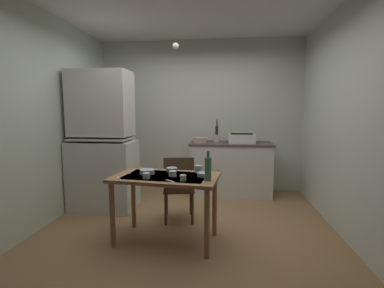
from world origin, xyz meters
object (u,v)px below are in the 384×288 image
mixing_bowl_counter (200,140)px  serving_bowl_wide (172,170)px  glass_bottle (208,168)px  dining_table (166,186)px  hutch_cabinet (103,146)px  mug_tall (199,169)px  hand_pump (217,132)px  sink_basin (242,138)px  chair_far_side (179,187)px

mixing_bowl_counter → serving_bowl_wide: size_ratio=1.87×
glass_bottle → dining_table: bearing=162.1°
hutch_cabinet → dining_table: hutch_cabinet is taller
mug_tall → glass_bottle: bearing=-70.0°
mug_tall → hand_pump: bearing=84.6°
hutch_cabinet → glass_bottle: 1.94m
hutch_cabinet → dining_table: bearing=-39.8°
mixing_bowl_counter → dining_table: mixing_bowl_counter is taller
serving_bowl_wide → hand_pump: bearing=74.0°
hutch_cabinet → hand_pump: size_ratio=5.17×
hutch_cabinet → sink_basin: (2.06, 0.90, 0.04)m
dining_table → glass_bottle: (0.47, -0.15, 0.24)m
glass_bottle → sink_basin: bearing=77.1°
chair_far_side → sink_basin: bearing=55.8°
sink_basin → mixing_bowl_counter: sink_basin is taller
serving_bowl_wide → glass_bottle: 0.59m
sink_basin → dining_table: (-0.93, -1.84, -0.34)m
hutch_cabinet → mug_tall: hutch_cabinet is taller
chair_far_side → glass_bottle: (0.42, -0.71, 0.41)m
hand_pump → serving_bowl_wide: size_ratio=3.06×
hand_pump → chair_far_side: bearing=-108.7°
hand_pump → chair_far_side: 1.53m
hutch_cabinet → hand_pump: hutch_cabinet is taller
mixing_bowl_counter → chair_far_side: bearing=-97.9°
dining_table → serving_bowl_wide: serving_bowl_wide is taller
sink_basin → serving_bowl_wide: bearing=-119.0°
hutch_cabinet → mug_tall: (1.48, -0.75, -0.15)m
hand_pump → mug_tall: hand_pump is taller
mixing_bowl_counter → glass_bottle: 1.96m
chair_far_side → mixing_bowl_counter: bearing=82.1°
serving_bowl_wide → mug_tall: (0.32, -0.02, 0.02)m
hand_pump → sink_basin: bearing=-6.1°
sink_basin → hand_pump: bearing=173.9°
hutch_cabinet → glass_bottle: hutch_cabinet is taller
sink_basin → mug_tall: 1.76m
dining_table → serving_bowl_wide: size_ratio=9.45×
mixing_bowl_counter → dining_table: bearing=-97.3°
mug_tall → hutch_cabinet: bearing=153.2°
dining_table → mug_tall: (0.35, 0.19, 0.15)m
serving_bowl_wide → mug_tall: size_ratio=1.42×
hutch_cabinet → mixing_bowl_counter: bearing=32.1°
sink_basin → mug_tall: size_ratio=4.90×
dining_table → serving_bowl_wide: bearing=82.0°
hand_pump → hutch_cabinet: bearing=-150.0°
glass_bottle → chair_far_side: bearing=120.5°
hutch_cabinet → mixing_bowl_counter: 1.60m
dining_table → mug_tall: 0.43m
sink_basin → glass_bottle: 2.05m
dining_table → glass_bottle: bearing=-17.9°
mug_tall → serving_bowl_wide: bearing=175.5°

